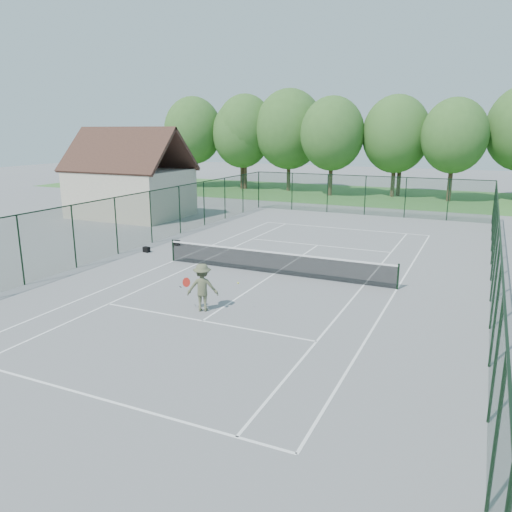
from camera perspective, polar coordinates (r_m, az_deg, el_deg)
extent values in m
plane|color=gray|center=(22.84, 2.11, -2.04)|extent=(140.00, 140.00, 0.00)
cube|color=#427C34|center=(51.34, 15.27, 6.57)|extent=(80.00, 16.00, 0.01)
cube|color=white|center=(33.82, 9.94, 3.11)|extent=(10.97, 0.08, 0.01)
cube|color=white|center=(13.48, -18.57, -14.87)|extent=(10.97, 0.08, 0.01)
cube|color=white|center=(28.67, 7.07, 1.23)|extent=(8.23, 0.08, 0.01)
cube|color=white|center=(17.42, -6.14, -7.38)|extent=(8.23, 0.08, 0.01)
cube|color=white|center=(21.43, 15.79, -3.68)|extent=(0.08, 23.77, 0.01)
cube|color=white|center=(25.38, -9.39, -0.55)|extent=(0.08, 23.77, 0.01)
cube|color=white|center=(21.66, 12.21, -3.27)|extent=(0.08, 23.77, 0.01)
cube|color=white|center=(24.66, -6.74, -0.90)|extent=(0.08, 23.77, 0.01)
cube|color=white|center=(22.84, 2.11, -2.03)|extent=(0.08, 12.80, 0.01)
cylinder|color=black|center=(25.26, -9.46, 0.65)|extent=(0.08, 0.08, 1.10)
cylinder|color=black|center=(21.27, 15.92, -2.29)|extent=(0.08, 0.08, 1.10)
cube|color=black|center=(22.71, 2.12, -0.83)|extent=(11.00, 0.02, 0.96)
cube|color=white|center=(22.58, 2.13, 0.39)|extent=(11.00, 0.05, 0.07)
cube|color=#193D20|center=(39.47, 12.37, 6.77)|extent=(18.00, 0.02, 3.00)
cube|color=#193D20|center=(20.83, 25.62, -0.79)|extent=(0.02, 36.00, 3.00)
cube|color=#193D20|center=(27.16, -15.68, 3.31)|extent=(0.02, 36.00, 3.00)
cube|color=black|center=(39.31, 12.48, 8.93)|extent=(18.00, 0.05, 0.05)
cube|color=black|center=(20.53, 26.07, 3.26)|extent=(0.05, 36.00, 0.05)
cube|color=black|center=(26.93, -15.90, 6.44)|extent=(0.05, 36.00, 0.05)
cube|color=beige|center=(39.16, -14.13, 6.98)|extent=(8.00, 6.00, 3.50)
cube|color=#472B22|center=(40.08, -13.05, 11.87)|extent=(8.60, 3.27, 3.27)
cube|color=#472B22|center=(37.75, -15.87, 11.58)|extent=(8.60, 3.27, 3.27)
cylinder|color=#443020|center=(56.25, -1.60, 9.83)|extent=(0.40, 0.40, 4.20)
ellipsoid|color=#3F6E2D|center=(56.09, -1.63, 13.81)|extent=(6.40, 6.40, 7.40)
cylinder|color=#443020|center=(51.13, 15.42, 8.90)|extent=(0.40, 0.40, 4.20)
ellipsoid|color=#3F6E2D|center=(50.95, 15.72, 13.26)|extent=(6.40, 6.40, 7.40)
cube|color=black|center=(27.44, -12.41, 0.73)|extent=(0.39, 0.26, 0.30)
cube|color=black|center=(28.77, -9.09, 1.50)|extent=(0.40, 0.27, 0.29)
imported|color=#565A3E|center=(18.12, -6.14, -3.58)|extent=(1.30, 1.06, 1.76)
sphere|color=#DAE23C|center=(17.81, -2.05, -3.10)|extent=(0.07, 0.07, 0.07)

